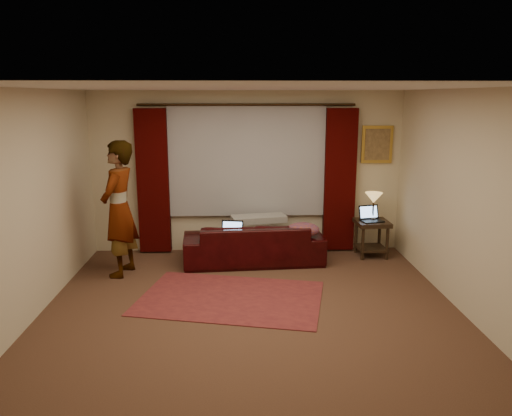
{
  "coord_description": "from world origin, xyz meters",
  "views": [
    {
      "loc": [
        -0.15,
        -5.51,
        2.51
      ],
      "look_at": [
        0.1,
        1.2,
        1.0
      ],
      "focal_mm": 35.0,
      "sensor_mm": 36.0,
      "label": 1
    }
  ],
  "objects_px": {
    "laptop_table": "(372,214)",
    "tiffany_lamp": "(373,206)",
    "end_table": "(371,238)",
    "person": "(119,209)",
    "laptop_sofa": "(231,231)",
    "sofa": "(253,235)"
  },
  "relations": [
    {
      "from": "sofa",
      "to": "laptop_table",
      "type": "xyz_separation_m",
      "value": [
        1.87,
        0.19,
        0.27
      ]
    },
    {
      "from": "sofa",
      "to": "laptop_sofa",
      "type": "bearing_deg",
      "value": 20.51
    },
    {
      "from": "end_table",
      "to": "person",
      "type": "relative_size",
      "value": 0.3
    },
    {
      "from": "end_table",
      "to": "tiffany_lamp",
      "type": "relative_size",
      "value": 1.33
    },
    {
      "from": "end_table",
      "to": "tiffany_lamp",
      "type": "height_order",
      "value": "tiffany_lamp"
    },
    {
      "from": "sofa",
      "to": "laptop_table",
      "type": "relative_size",
      "value": 5.89
    },
    {
      "from": "laptop_sofa",
      "to": "person",
      "type": "relative_size",
      "value": 0.19
    },
    {
      "from": "tiffany_lamp",
      "to": "laptop_table",
      "type": "relative_size",
      "value": 1.22
    },
    {
      "from": "end_table",
      "to": "laptop_table",
      "type": "bearing_deg",
      "value": -113.25
    },
    {
      "from": "end_table",
      "to": "laptop_table",
      "type": "height_order",
      "value": "laptop_table"
    },
    {
      "from": "laptop_sofa",
      "to": "end_table",
      "type": "height_order",
      "value": "laptop_sofa"
    },
    {
      "from": "sofa",
      "to": "end_table",
      "type": "relative_size",
      "value": 3.64
    },
    {
      "from": "laptop_sofa",
      "to": "person",
      "type": "bearing_deg",
      "value": -158.61
    },
    {
      "from": "laptop_table",
      "to": "tiffany_lamp",
      "type": "bearing_deg",
      "value": 56.45
    },
    {
      "from": "laptop_sofa",
      "to": "tiffany_lamp",
      "type": "xyz_separation_m",
      "value": [
        2.26,
        0.46,
        0.25
      ]
    },
    {
      "from": "end_table",
      "to": "person",
      "type": "distance_m",
      "value": 3.92
    },
    {
      "from": "laptop_sofa",
      "to": "laptop_table",
      "type": "bearing_deg",
      "value": 19.27
    },
    {
      "from": "sofa",
      "to": "person",
      "type": "bearing_deg",
      "value": 9.52
    },
    {
      "from": "end_table",
      "to": "person",
      "type": "height_order",
      "value": "person"
    },
    {
      "from": "sofa",
      "to": "end_table",
      "type": "bearing_deg",
      "value": -177.09
    },
    {
      "from": "laptop_sofa",
      "to": "laptop_table",
      "type": "height_order",
      "value": "laptop_table"
    },
    {
      "from": "sofa",
      "to": "laptop_sofa",
      "type": "height_order",
      "value": "sofa"
    }
  ]
}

